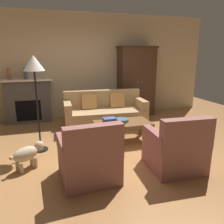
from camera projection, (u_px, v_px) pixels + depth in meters
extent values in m
plane|color=#B27A47|center=(112.00, 149.00, 4.21)|extent=(9.60, 9.60, 0.00)
cube|color=beige|center=(85.00, 66.00, 6.22)|extent=(7.20, 0.10, 2.80)
cube|color=#4C4947|center=(28.00, 102.00, 5.77)|extent=(1.10, 0.36, 1.08)
cube|color=black|center=(29.00, 111.00, 5.65)|extent=(0.60, 0.01, 0.52)
cube|color=white|center=(26.00, 80.00, 5.61)|extent=(1.26, 0.48, 0.04)
cube|color=#472D1E|center=(136.00, 82.00, 6.43)|extent=(1.00, 0.52, 1.88)
cube|color=#3C271A|center=(137.00, 47.00, 6.18)|extent=(1.06, 0.55, 0.06)
sphere|color=#ADAFB5|center=(138.00, 82.00, 6.14)|extent=(0.04, 0.04, 0.04)
sphere|color=#ADAFB5|center=(142.00, 82.00, 6.18)|extent=(0.04, 0.04, 0.04)
cube|color=tan|center=(105.00, 118.00, 5.40)|extent=(1.95, 0.95, 0.44)
cube|color=tan|center=(102.00, 98.00, 5.61)|extent=(1.91, 0.29, 0.42)
cube|color=tan|center=(67.00, 107.00, 5.12)|extent=(0.21, 0.81, 0.22)
cube|color=tan|center=(140.00, 103.00, 5.52)|extent=(0.21, 0.81, 0.22)
cube|color=tan|center=(89.00, 102.00, 5.41)|extent=(0.37, 0.21, 0.37)
cube|color=tan|center=(117.00, 100.00, 5.57)|extent=(0.37, 0.21, 0.37)
cube|color=brown|center=(123.00, 123.00, 4.43)|extent=(1.10, 0.60, 0.05)
cube|color=brown|center=(101.00, 141.00, 4.10)|extent=(0.06, 0.06, 0.37)
cube|color=brown|center=(152.00, 135.00, 4.39)|extent=(0.06, 0.06, 0.37)
cube|color=brown|center=(95.00, 132.00, 4.58)|extent=(0.06, 0.06, 0.37)
cube|color=brown|center=(141.00, 127.00, 4.87)|extent=(0.06, 0.06, 0.37)
cylinder|color=slate|center=(122.00, 120.00, 4.45)|extent=(0.27, 0.27, 0.06)
cube|color=#B73833|center=(109.00, 123.00, 4.32)|extent=(0.25, 0.19, 0.03)
cube|color=gray|center=(109.00, 121.00, 4.32)|extent=(0.25, 0.19, 0.04)
cube|color=#38569E|center=(109.00, 119.00, 4.31)|extent=(0.25, 0.19, 0.05)
cylinder|color=#A86042|center=(9.00, 74.00, 5.46)|extent=(0.10, 0.10, 0.29)
cylinder|color=#565B66|center=(26.00, 73.00, 5.57)|extent=(0.10, 0.10, 0.28)
cube|color=#935B56|center=(89.00, 164.00, 3.18)|extent=(0.80, 0.80, 0.42)
cube|color=#935B56|center=(94.00, 143.00, 2.79)|extent=(0.77, 0.20, 0.46)
cube|color=#935B56|center=(110.00, 141.00, 3.21)|extent=(0.16, 0.70, 0.20)
cube|color=#935B56|center=(64.00, 147.00, 2.99)|extent=(0.16, 0.70, 0.20)
cube|color=#935B56|center=(174.00, 155.00, 3.47)|extent=(0.80, 0.80, 0.42)
cube|color=#935B56|center=(187.00, 135.00, 3.07)|extent=(0.77, 0.20, 0.46)
cube|color=#935B56|center=(194.00, 134.00, 3.47)|extent=(0.16, 0.70, 0.20)
cube|color=#935B56|center=(155.00, 138.00, 3.32)|extent=(0.16, 0.70, 0.20)
cylinder|color=black|center=(41.00, 149.00, 4.15)|extent=(0.26, 0.26, 0.02)
cylinder|color=black|center=(38.00, 112.00, 3.97)|extent=(0.03, 0.03, 1.47)
cone|color=white|center=(34.00, 63.00, 3.76)|extent=(0.36, 0.36, 0.26)
ellipsoid|color=beige|center=(26.00, 154.00, 3.40)|extent=(0.44, 0.39, 0.22)
sphere|color=beige|center=(39.00, 146.00, 3.57)|extent=(0.15, 0.15, 0.15)
cylinder|color=beige|center=(32.00, 161.00, 3.57)|extent=(0.06, 0.06, 0.14)
cylinder|color=beige|center=(36.00, 163.00, 3.51)|extent=(0.06, 0.06, 0.14)
cylinder|color=beige|center=(18.00, 167.00, 3.39)|extent=(0.06, 0.06, 0.14)
cylinder|color=beige|center=(21.00, 169.00, 3.33)|extent=(0.06, 0.06, 0.14)
sphere|color=beige|center=(11.00, 158.00, 3.23)|extent=(0.06, 0.06, 0.06)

